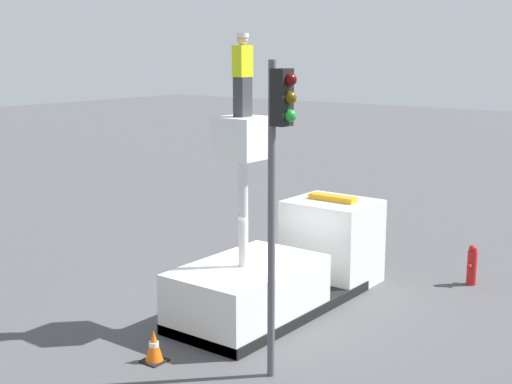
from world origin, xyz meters
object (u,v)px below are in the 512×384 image
bucket_truck (286,267)px  worker (243,75)px  fire_hydrant (472,265)px  traffic_cone_rear (154,347)px  traffic_light_pole (278,160)px

bucket_truck → worker: worker is taller
fire_hydrant → traffic_cone_rear: fire_hydrant is taller
bucket_truck → traffic_cone_rear: bucket_truck is taller
fire_hydrant → bucket_truck: bearing=143.7°
traffic_light_pole → fire_hydrant: traffic_light_pole is taller
fire_hydrant → traffic_cone_rear: size_ratio=1.63×
bucket_truck → traffic_cone_rear: bearing=177.5°
worker → traffic_cone_rear: (-2.63, 0.19, -5.26)m
worker → traffic_cone_rear: size_ratio=2.64×
traffic_cone_rear → bucket_truck: bearing=-2.5°
worker → traffic_light_pole: (-1.71, -2.15, -1.40)m
worker → traffic_light_pole: worker is taller
traffic_cone_rear → worker: bearing=-4.2°
bucket_truck → fire_hydrant: (4.17, -3.07, -0.40)m
fire_hydrant → traffic_cone_rear: (-8.47, 3.26, -0.22)m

